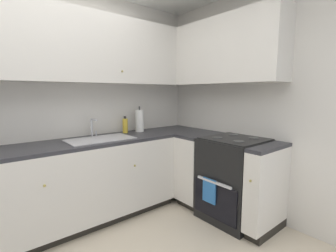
% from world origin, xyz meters
% --- Properties ---
extents(wall_back, '(4.14, 0.05, 2.54)m').
position_xyz_m(wall_back, '(0.00, 1.49, 1.27)').
color(wall_back, silver).
rests_on(wall_back, ground_plane).
extents(wall_right, '(0.05, 3.04, 2.54)m').
position_xyz_m(wall_right, '(2.05, 0.00, 1.27)').
color(wall_right, silver).
rests_on(wall_right, ground_plane).
extents(lower_cabinets_back, '(2.03, 0.62, 0.87)m').
position_xyz_m(lower_cabinets_back, '(0.41, 1.17, 0.44)').
color(lower_cabinets_back, silver).
rests_on(lower_cabinets_back, ground_plane).
extents(countertop_back, '(3.24, 0.60, 0.03)m').
position_xyz_m(countertop_back, '(0.40, 1.17, 0.89)').
color(countertop_back, '#2D2D33').
rests_on(countertop_back, lower_cabinets_back).
extents(lower_cabinets_right, '(0.62, 1.14, 0.87)m').
position_xyz_m(lower_cabinets_right, '(1.72, 0.41, 0.44)').
color(lower_cabinets_right, silver).
rests_on(lower_cabinets_right, ground_plane).
extents(countertop_right, '(0.60, 1.14, 0.03)m').
position_xyz_m(countertop_right, '(1.72, 0.41, 0.89)').
color(countertop_right, '#2D2D33').
rests_on(countertop_right, lower_cabinets_right).
extents(oven_range, '(0.68, 0.62, 1.06)m').
position_xyz_m(oven_range, '(1.74, 0.21, 0.46)').
color(oven_range, black).
rests_on(oven_range, ground_plane).
extents(upper_cabinets_back, '(2.92, 0.34, 0.74)m').
position_xyz_m(upper_cabinets_back, '(0.24, 1.31, 1.89)').
color(upper_cabinets_back, silver).
extents(upper_cabinets_right, '(0.32, 1.69, 0.74)m').
position_xyz_m(upper_cabinets_right, '(1.86, 0.62, 1.89)').
color(upper_cabinets_right, silver).
extents(sink, '(0.69, 0.40, 0.10)m').
position_xyz_m(sink, '(0.60, 1.14, 0.87)').
color(sink, '#B7B7BC').
rests_on(sink, countertop_back).
extents(faucet, '(0.07, 0.16, 0.21)m').
position_xyz_m(faucet, '(0.60, 1.35, 1.03)').
color(faucet, silver).
rests_on(faucet, countertop_back).
extents(soap_bottle, '(0.07, 0.07, 0.21)m').
position_xyz_m(soap_bottle, '(1.02, 1.35, 1.00)').
color(soap_bottle, gold).
rests_on(soap_bottle, countertop_back).
extents(paper_towel_roll, '(0.11, 0.11, 0.34)m').
position_xyz_m(paper_towel_roll, '(1.23, 1.33, 1.05)').
color(paper_towel_roll, white).
rests_on(paper_towel_roll, countertop_back).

